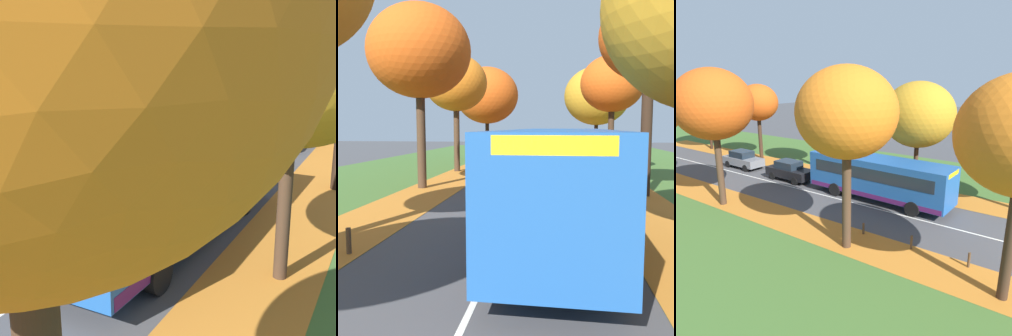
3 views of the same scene
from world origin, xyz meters
The scene contains 13 objects.
grass_verge_left centered at (-9.20, 20.00, 0.00)m, with size 12.00×90.00×0.01m, color #3D6028.
leaf_litter_left centered at (-4.60, 14.00, 0.01)m, with size 2.80×60.00×0.00m, color #B26B23.
leaf_litter_right centered at (4.60, 14.00, 0.01)m, with size 2.80×60.00×0.00m, color #B26B23.
road_centre_line centered at (0.00, 20.00, 0.00)m, with size 0.12×80.00×0.01m, color silver.
tree_left_mid centered at (-5.27, 19.71, 6.65)m, with size 5.00×5.00×8.94m.
tree_left_far centered at (-5.41, 27.21, 5.95)m, with size 4.20×4.20×7.89m.
tree_left_distant centered at (-4.92, 36.33, 5.86)m, with size 5.63×5.63×8.40m.
tree_right_nearest centered at (4.80, 2.04, 5.83)m, with size 4.28×4.28×7.79m.
tree_right_near centered at (4.97, 10.31, 5.70)m, with size 5.28×5.28×8.09m.
bollard_fifth centered at (-3.54, 9.58, 0.32)m, with size 0.12×0.12×0.64m, color #4C3823.
bus centered at (1.51, 11.55, 1.70)m, with size 2.89×10.47×2.98m.
car_black_lead centered at (1.29, 19.84, 0.81)m, with size 1.84×4.23×1.62m.
car_grey_following centered at (1.53, 26.21, 0.81)m, with size 1.83×4.22×1.62m.
Camera 1 is at (7.16, -0.40, 5.55)m, focal length 50.00 mm.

